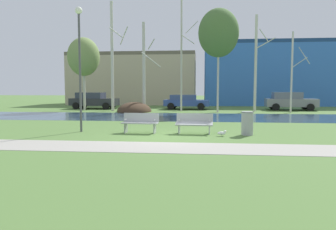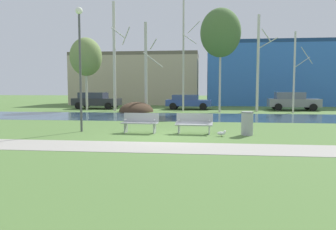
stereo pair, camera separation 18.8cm
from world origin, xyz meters
name	(u,v)px [view 2 (the right image)]	position (x,y,z in m)	size (l,w,h in m)	color
ground_plane	(181,116)	(0.00, 10.00, 0.00)	(120.00, 120.00, 0.00)	#517538
paved_path_strip	(155,147)	(0.00, -2.37, 0.01)	(60.00, 2.01, 0.01)	#9E998E
river_band	(180,117)	(0.00, 9.17, 0.00)	(80.00, 6.37, 0.01)	#2D475B
soil_mound	(136,112)	(-4.04, 13.66, 0.00)	(2.85, 3.49, 1.62)	#423021
bench_left	(140,122)	(-1.19, 1.05, 0.47)	(1.63, 0.66, 0.87)	#9EA0A3
bench_right	(194,123)	(1.20, 1.05, 0.47)	(1.63, 0.66, 0.87)	#9EA0A3
trash_bin	(247,123)	(3.43, 0.86, 0.52)	(0.52, 0.52, 0.99)	#999B9E
seagull	(222,133)	(2.35, 0.40, 0.13)	(0.41, 0.15, 0.25)	white
streetlamp	(80,50)	(-3.93, 1.17, 3.69)	(0.32, 0.32, 5.56)	#4C4C51
birch_far_left	(86,57)	(-8.81, 14.97, 4.70)	(2.80, 2.80, 6.39)	#BCB7A8
birch_left	(115,56)	(-6.07, 14.47, 4.73)	(1.58, 2.38, 9.28)	beige
birch_center_left	(146,67)	(-3.21, 13.84, 3.75)	(1.57, 2.39, 7.38)	beige
birch_center	(184,54)	(-0.16, 14.93, 4.82)	(1.46, 2.50, 9.47)	beige
birch_center_right	(221,33)	(2.85, 13.75, 6.37)	(3.24, 3.24, 8.32)	beige
birch_right	(258,62)	(6.10, 15.22, 4.14)	(1.64, 2.56, 8.06)	beige
birch_far_right	(295,72)	(8.70, 13.78, 3.27)	(1.40, 2.44, 6.40)	beige
parked_van_nearest_dark	(96,100)	(-8.67, 17.01, 0.81)	(4.49, 2.26, 1.55)	#282B30
parked_sedan_second_blue	(188,101)	(0.10, 17.16, 0.72)	(4.21, 2.26, 1.34)	#2D4793
parked_hatch_third_grey	(292,101)	(9.38, 16.90, 0.83)	(4.43, 2.25, 1.60)	slate
building_beige_block	(137,79)	(-6.64, 26.64, 3.04)	(14.91, 7.05, 6.08)	#BCAD8E
building_blue_store	(278,74)	(10.09, 26.25, 3.59)	(16.28, 6.99, 7.17)	#3870C6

